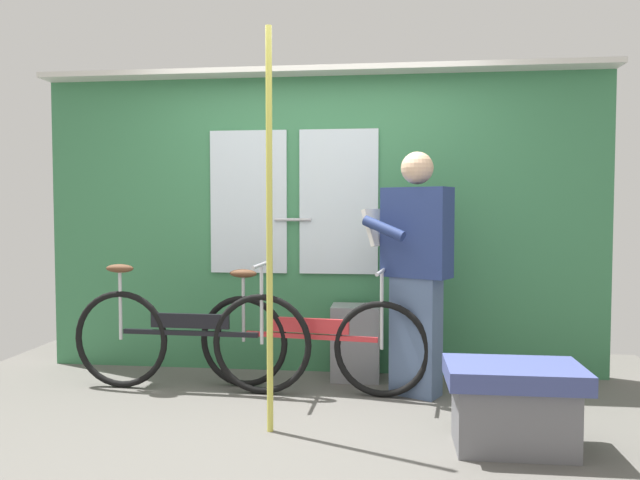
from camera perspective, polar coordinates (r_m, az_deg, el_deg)
name	(u,v)px	position (r m, az deg, el deg)	size (l,w,h in m)	color
ground_plane	(297,427)	(3.75, -2.17, -17.07)	(5.31, 4.00, 0.04)	#56544F
train_door_wall	(319,216)	(4.70, -0.12, 2.24)	(4.31, 0.28, 2.31)	#387A4C
bicycle_near_door	(189,338)	(4.36, -12.17, -8.96)	(1.71, 0.44, 0.90)	black
bicycle_leaning_behind	(309,341)	(4.24, -1.01, -9.47)	(1.62, 0.44, 0.86)	black
passenger_reading_newspaper	(415,268)	(4.15, 8.89, -2.57)	(0.62, 0.56, 1.64)	slate
trash_bin_by_wall	(356,342)	(4.57, 3.35, -9.53)	(0.35, 0.28, 0.55)	gray
handrail_pole	(269,232)	(3.41, -4.75, 0.79)	(0.04, 0.04, 2.27)	#C6C14C
bench_seat_corner	(513,404)	(3.45, 17.65, -14.43)	(0.70, 0.44, 0.45)	#3D477F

